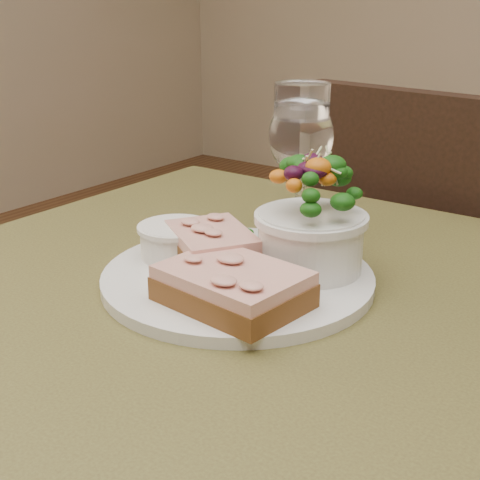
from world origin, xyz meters
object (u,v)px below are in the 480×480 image
Objects in this scene: dinner_plate at (238,278)px; sandwich_back at (212,244)px; cafe_table at (247,395)px; salad_bowl at (311,215)px; ramekin at (175,239)px; chair_far at (443,402)px; sandwich_front at (233,286)px; wine_glass at (301,140)px.

dinner_plate is 2.19× the size of sandwich_back.
cafe_table is 0.20m from salad_bowl.
cafe_table is 0.18m from ramekin.
dinner_plate is 0.05m from sandwich_back.
sandwich_back is 1.01× the size of salad_bowl.
chair_far is 6.47× the size of sandwich_front.
chair_far reaches higher than salad_bowl.
cafe_table is at bearing -73.43° from wine_glass.
ramekin reaches higher than sandwich_front.
wine_glass is at bearing 96.41° from dinner_plate.
salad_bowl reaches higher than cafe_table.
salad_bowl is at bearing 43.28° from dinner_plate.
sandwich_front is (0.04, -0.06, 0.02)m from dinner_plate.
dinner_plate is at bearing 28.08° from sandwich_back.
sandwich_front is 0.79× the size of wine_glass.
chair_far is 7.02× the size of sandwich_back.
cafe_table is 0.16m from sandwich_back.
ramekin is (-0.13, -0.61, 0.49)m from chair_far.
wine_glass is at bearing 126.91° from salad_bowl.
ramekin is at bearing -158.49° from salad_bowl.
chair_far is at bearing 114.85° from sandwich_back.
dinner_plate is at bearing 1.62° from ramekin.
dinner_plate is 0.10m from salad_bowl.
sandwich_back is (-0.07, 0.04, 0.14)m from cafe_table.
sandwich_front is 1.08× the size of sandwich_back.
sandwich_back is at bearing 175.18° from dinner_plate.
wine_glass reaches higher than sandwich_back.
salad_bowl is at bearing 79.40° from cafe_table.
cafe_table is 10.54× the size of ramekin.
salad_bowl is at bearing 61.08° from sandwich_back.
sandwich_back is 0.17m from wine_glass.
chair_far is 0.76m from salad_bowl.
sandwich_back is at bearing -97.71° from wine_glass.
chair_far is at bearing 77.77° from ramekin.
dinner_plate is at bearing 93.89° from chair_far.
chair_far is 7.09× the size of salad_bowl.
wine_glass is at bearing 90.36° from chair_far.
chair_far is 0.82m from sandwich_front.
sandwich_front is 1.83× the size of ramekin.
sandwich_front is at bearing -25.81° from ramekin.
salad_bowl reaches higher than sandwich_back.
cafe_table is 6.24× the size of sandwich_back.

